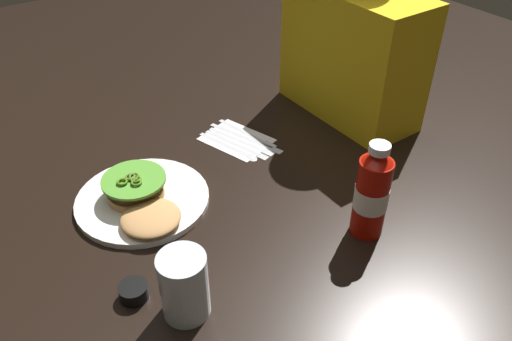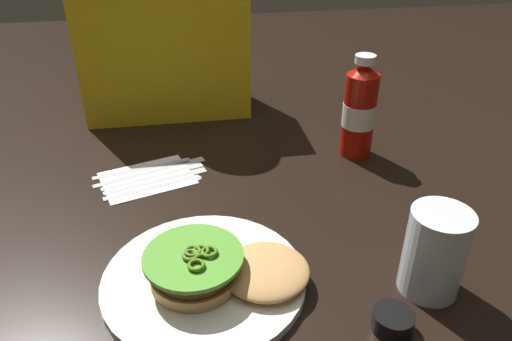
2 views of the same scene
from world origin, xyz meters
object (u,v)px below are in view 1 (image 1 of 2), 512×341
steak_knife (245,142)px  spoon_utensil (236,149)px  butter_knife (240,145)px  fork_utensil (251,135)px  ketchup_bottle (372,194)px  diner_person (355,38)px  water_glass (184,286)px  napkin (237,139)px  table_knife (250,139)px  dinner_plate (143,200)px  condiment_cup (134,291)px  burger_sandwich (141,198)px

steak_knife → spoon_utensil: bearing=-67.8°
butter_knife → fork_utensil: 0.05m
ketchup_bottle → steak_knife: bearing=-176.7°
butter_knife → diner_person: bearing=86.5°
diner_person → fork_utensil: bearing=-98.4°
water_glass → napkin: (-0.39, 0.35, -0.06)m
spoon_utensil → butter_knife: (-0.01, 0.02, 0.00)m
ketchup_bottle → water_glass: (-0.03, -0.38, -0.03)m
table_knife → dinner_plate: bearing=-78.5°
spoon_utensil → table_knife: same height
butter_knife → fork_utensil: same height
spoon_utensil → fork_utensil: (-0.03, 0.07, 0.00)m
dinner_plate → spoon_utensil: (-0.05, 0.27, -0.00)m
condiment_cup → table_knife: 0.53m
ketchup_bottle → steak_knife: (-0.40, -0.02, -0.09)m
napkin → fork_utensil: bearing=78.6°
burger_sandwich → fork_utensil: size_ratio=1.18×
fork_utensil → dinner_plate: bearing=-76.9°
spoon_utensil → butter_knife: bearing=117.8°
dinner_plate → burger_sandwich: (0.02, -0.01, 0.03)m
napkin → diner_person: bearing=81.2°
ketchup_bottle → napkin: bearing=-175.8°
spoon_utensil → fork_utensil: size_ratio=0.94×
napkin → spoon_utensil: bearing=-34.7°
dinner_plate → ketchup_bottle: bearing=44.2°
dinner_plate → table_knife: (-0.07, 0.32, -0.00)m
water_glass → steak_knife: bearing=135.0°
dinner_plate → napkin: dinner_plate is taller
dinner_plate → steak_knife: dinner_plate is taller
burger_sandwich → condiment_cup: (0.20, -0.11, -0.02)m
dinner_plate → condiment_cup: (0.22, -0.12, 0.01)m
butter_knife → diner_person: 0.39m
burger_sandwich → table_knife: (-0.09, 0.33, -0.03)m
steak_knife → diner_person: diner_person is taller
condiment_cup → steak_knife: size_ratio=0.27×
ketchup_bottle → condiment_cup: size_ratio=4.03×
butter_knife → steak_knife: bearing=106.7°
fork_utensil → burger_sandwich: bearing=-73.8°
condiment_cup → butter_knife: size_ratio=0.27×
dinner_plate → burger_sandwich: 0.04m
steak_knife → butter_knife: bearing=-73.3°
burger_sandwich → steak_knife: (-0.08, 0.31, -0.03)m
condiment_cup → napkin: size_ratio=0.31×
dinner_plate → spoon_utensil: bearing=100.0°
steak_knife → fork_utensil: size_ratio=1.02×
burger_sandwich → ketchup_bottle: size_ratio=1.08×
burger_sandwich → fork_utensil: bearing=106.2°
burger_sandwich → table_knife: bearing=104.8°
napkin → steak_knife: steak_knife is taller
dinner_plate → ketchup_bottle: 0.48m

